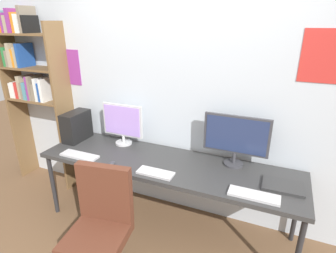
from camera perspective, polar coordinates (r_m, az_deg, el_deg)
wall_back at (r=2.78m, az=3.03°, el=6.59°), size 4.92×0.11×2.60m
desk at (r=2.65m, az=-0.43°, el=-8.41°), size 2.52×0.68×0.74m
bookshelf at (r=3.70m, az=-26.83°, el=9.29°), size 0.83×0.28×2.16m
office_chair at (r=2.37m, az=-13.88°, el=-22.02°), size 0.52×0.52×0.99m
monitor_left at (r=2.96m, az=-9.48°, el=0.76°), size 0.47×0.18×0.45m
monitor_right at (r=2.54m, az=14.04°, el=-2.25°), size 0.59×0.18×0.48m
pc_tower at (r=3.22m, az=-18.61°, el=0.08°), size 0.17×0.34×0.33m
keyboard_left at (r=2.86m, az=-18.04°, el=-5.81°), size 0.40×0.13×0.02m
keyboard_center at (r=2.44m, az=-2.64°, el=-9.68°), size 0.33×0.13×0.02m
keyboard_right at (r=2.26m, az=17.55°, el=-13.58°), size 0.39×0.13×0.02m
computer_mouse at (r=2.62m, az=-11.78°, el=-7.68°), size 0.06×0.10×0.03m
laptop_closed at (r=2.44m, az=22.93°, el=-11.42°), size 0.33×0.23×0.02m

